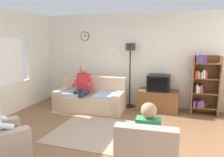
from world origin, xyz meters
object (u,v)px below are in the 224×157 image
tv_stand (158,100)px  person_in_right_armchair (148,135)px  couch (91,99)px  tv (159,83)px  bookshelf (203,84)px  person_on_couch (82,86)px  floor_lamp (130,57)px  person_in_left_armchair (0,124)px

tv_stand → person_in_right_armchair: (0.21, -3.05, 0.32)m
couch → person_in_right_armchair: bearing=-51.5°
couch → person_in_right_armchair: 3.27m
tv → tv_stand: bearing=90.0°
person_in_right_armchair → tv: bearing=93.9°
bookshelf → person_on_couch: 3.22m
person_on_couch → tv: bearing=16.4°
floor_lamp → person_in_left_armchair: floor_lamp is taller
bookshelf → person_on_couch: size_ratio=1.28×
bookshelf → person_in_left_armchair: size_ratio=1.41×
tv → person_in_left_armchair: bearing=-123.1°
person_on_couch → person_in_right_armchair: bearing=-47.7°
tv → floor_lamp: (-0.84, 0.12, 0.66)m
couch → person_in_right_armchair: person_in_right_armchair is taller
tv_stand → bookshelf: 1.26m
bookshelf → person_on_couch: (-3.15, -0.68, -0.11)m
couch → person_on_couch: (-0.19, -0.11, 0.39)m
bookshelf → person_on_couch: bookshelf is taller
person_on_couch → tv_stand: bearing=17.1°
floor_lamp → person_on_couch: size_ratio=1.49×
person_on_couch → person_in_left_armchair: (-0.17, -2.76, -0.09)m
tv → person_in_left_armchair: (-2.18, -3.35, -0.18)m
tv → bookshelf: bookshelf is taller
bookshelf → floor_lamp: 2.08m
couch → floor_lamp: bearing=31.6°
person_in_left_armchair → person_in_right_armchair: same height
tv → person_on_couch: 2.09m
person_on_couch → person_in_left_armchair: person_on_couch is taller
floor_lamp → person_on_couch: (-1.17, -0.72, -0.75)m
tv → bookshelf: bearing=4.6°
tv_stand → tv: (0.00, -0.02, 0.50)m
bookshelf → person_in_left_armchair: (-3.32, -3.44, -0.21)m
tv_stand → couch: bearing=-164.5°
bookshelf → person_on_couch: bearing=-167.7°
couch → person_in_left_armchair: size_ratio=1.73×
person_in_left_armchair → person_in_right_armchair: 2.41m
couch → tv_stand: couch is taller
tv_stand → person_on_couch: 2.14m
floor_lamp → person_in_left_armchair: (-1.34, -3.48, -0.85)m
tv → bookshelf: 1.14m
tv_stand → person_in_left_armchair: size_ratio=0.98×
tv_stand → person_on_couch: (-2.01, -0.62, 0.41)m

